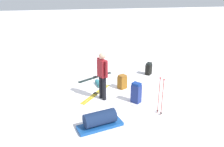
{
  "coord_description": "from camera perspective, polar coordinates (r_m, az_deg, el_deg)",
  "views": [
    {
      "loc": [
        -7.46,
        1.86,
        3.62
      ],
      "look_at": [
        0.0,
        0.0,
        0.7
      ],
      "focal_mm": 34.91,
      "sensor_mm": 36.0,
      "label": 1
    }
  ],
  "objects": [
    {
      "name": "thermos_bottle",
      "position": [
        9.95,
        3.23,
        0.25
      ],
      "size": [
        0.07,
        0.07,
        0.26
      ],
      "primitive_type": "cylinder",
      "color": "#ABB0C4",
      "rests_on": "ground_plane"
    },
    {
      "name": "backpack_small_spare",
      "position": [
        8.57,
        2.69,
        -2.21
      ],
      "size": [
        0.37,
        0.39,
        0.56
      ],
      "color": "brown",
      "rests_on": "ground_plane"
    },
    {
      "name": "ski_pair_far",
      "position": [
        9.75,
        -4.33,
        -0.97
      ],
      "size": [
        1.0,
        1.68,
        0.05
      ],
      "color": "black",
      "rests_on": "ground_plane"
    },
    {
      "name": "ground_plane",
      "position": [
        8.5,
        0.0,
        -4.42
      ],
      "size": [
        80.0,
        80.0,
        0.0
      ],
      "primitive_type": "plane",
      "color": "white"
    },
    {
      "name": "backpack_large_dark",
      "position": [
        10.14,
        9.58,
        1.22
      ],
      "size": [
        0.38,
        0.38,
        0.56
      ],
      "color": "black",
      "rests_on": "ground_plane"
    },
    {
      "name": "skier_standing",
      "position": [
        7.49,
        -2.53,
        -0.06
      ],
      "size": [
        0.53,
        0.33,
        1.7
      ],
      "color": "black",
      "rests_on": "ground_plane"
    },
    {
      "name": "sleeping_mat_rolled",
      "position": [
        8.89,
        -3.49,
        -2.62
      ],
      "size": [
        0.57,
        0.24,
        0.18
      ],
      "primitive_type": "cylinder",
      "rotation": [
        0.0,
        1.57,
        3.26
      ],
      "color": "teal",
      "rests_on": "ground_plane"
    },
    {
      "name": "gear_sled",
      "position": [
        6.26,
        -3.18,
        -12.08
      ],
      "size": [
        0.69,
        1.36,
        0.49
      ],
      "color": "#164992",
      "rests_on": "ground_plane"
    },
    {
      "name": "ski_pair_near",
      "position": [
        8.22,
        -4.21,
        -5.3
      ],
      "size": [
        1.49,
        1.33,
        0.05
      ],
      "color": "gold",
      "rests_on": "ground_plane"
    },
    {
      "name": "backpack_bright",
      "position": [
        7.53,
        6.35,
        -5.05
      ],
      "size": [
        0.39,
        0.38,
        0.72
      ],
      "color": "navy",
      "rests_on": "ground_plane"
    },
    {
      "name": "ski_poles_planted_near",
      "position": [
        6.81,
        12.65,
        -5.34
      ],
      "size": [
        0.22,
        0.12,
        1.21
      ],
      "color": "maroon",
      "rests_on": "ground_plane"
    }
  ]
}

